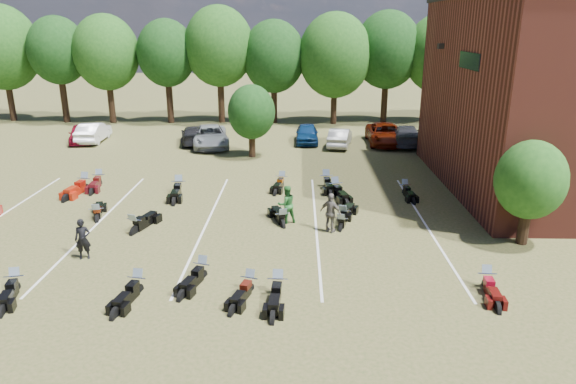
{
  "coord_description": "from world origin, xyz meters",
  "views": [
    {
      "loc": [
        1.19,
        -18.86,
        8.65
      ],
      "look_at": [
        0.71,
        4.0,
        1.2
      ],
      "focal_mm": 32.0,
      "sensor_mm": 36.0,
      "label": 1
    }
  ],
  "objects_px": {
    "person_green": "(286,204)",
    "person_grey": "(331,213)",
    "motorcycle_3": "(138,293)",
    "motorcycle_0": "(17,291)",
    "motorcycle_14": "(100,185)",
    "person_black": "(83,239)",
    "car_0": "(81,134)",
    "car_4": "(307,134)"
  },
  "relations": [
    {
      "from": "person_black",
      "to": "motorcycle_3",
      "type": "xyz_separation_m",
      "value": [
        2.88,
        -2.65,
        -0.81
      ]
    },
    {
      "from": "person_grey",
      "to": "motorcycle_0",
      "type": "height_order",
      "value": "person_grey"
    },
    {
      "from": "motorcycle_3",
      "to": "car_4",
      "type": "bearing_deg",
      "value": 85.32
    },
    {
      "from": "car_4",
      "to": "motorcycle_0",
      "type": "relative_size",
      "value": 2.0
    },
    {
      "from": "car_4",
      "to": "person_black",
      "type": "bearing_deg",
      "value": -113.02
    },
    {
      "from": "car_0",
      "to": "car_4",
      "type": "xyz_separation_m",
      "value": [
        17.45,
        0.3,
        0.03
      ]
    },
    {
      "from": "car_4",
      "to": "person_black",
      "type": "distance_m",
      "value": 22.7
    },
    {
      "from": "car_4",
      "to": "person_black",
      "type": "height_order",
      "value": "person_black"
    },
    {
      "from": "person_black",
      "to": "motorcycle_0",
      "type": "bearing_deg",
      "value": -128.1
    },
    {
      "from": "car_4",
      "to": "person_black",
      "type": "relative_size",
      "value": 2.59
    },
    {
      "from": "car_0",
      "to": "motorcycle_0",
      "type": "relative_size",
      "value": 1.93
    },
    {
      "from": "car_4",
      "to": "motorcycle_0",
      "type": "height_order",
      "value": "car_4"
    },
    {
      "from": "person_grey",
      "to": "motorcycle_0",
      "type": "bearing_deg",
      "value": 61.61
    },
    {
      "from": "person_black",
      "to": "motorcycle_0",
      "type": "relative_size",
      "value": 0.77
    },
    {
      "from": "motorcycle_3",
      "to": "motorcycle_0",
      "type": "bearing_deg",
      "value": -170.6
    },
    {
      "from": "car_0",
      "to": "motorcycle_3",
      "type": "distance_m",
      "value": 25.88
    },
    {
      "from": "person_grey",
      "to": "motorcycle_3",
      "type": "bearing_deg",
      "value": 74.1
    },
    {
      "from": "person_black",
      "to": "car_4",
      "type": "bearing_deg",
      "value": 55.36
    },
    {
      "from": "person_green",
      "to": "motorcycle_0",
      "type": "bearing_deg",
      "value": 12.7
    },
    {
      "from": "car_0",
      "to": "motorcycle_14",
      "type": "distance_m",
      "value": 12.37
    },
    {
      "from": "person_black",
      "to": "person_green",
      "type": "relative_size",
      "value": 0.91
    },
    {
      "from": "car_0",
      "to": "car_4",
      "type": "distance_m",
      "value": 17.45
    },
    {
      "from": "person_green",
      "to": "motorcycle_0",
      "type": "height_order",
      "value": "person_green"
    },
    {
      "from": "person_green",
      "to": "person_grey",
      "type": "relative_size",
      "value": 1.01
    },
    {
      "from": "person_black",
      "to": "person_green",
      "type": "height_order",
      "value": "person_green"
    },
    {
      "from": "person_green",
      "to": "motorcycle_0",
      "type": "relative_size",
      "value": 0.85
    },
    {
      "from": "car_0",
      "to": "motorcycle_14",
      "type": "xyz_separation_m",
      "value": [
        5.53,
        -11.04,
        -0.69
      ]
    },
    {
      "from": "person_green",
      "to": "motorcycle_14",
      "type": "xyz_separation_m",
      "value": [
        -10.75,
        5.53,
        -0.89
      ]
    },
    {
      "from": "motorcycle_0",
      "to": "motorcycle_14",
      "type": "relative_size",
      "value": 0.91
    },
    {
      "from": "car_0",
      "to": "person_grey",
      "type": "xyz_separation_m",
      "value": [
        18.23,
        -17.65,
        0.2
      ]
    },
    {
      "from": "car_4",
      "to": "person_green",
      "type": "height_order",
      "value": "person_green"
    },
    {
      "from": "car_0",
      "to": "person_black",
      "type": "xyz_separation_m",
      "value": [
        8.52,
        -20.57,
        0.12
      ]
    },
    {
      "from": "person_green",
      "to": "car_0",
      "type": "bearing_deg",
      "value": -68.93
    },
    {
      "from": "person_black",
      "to": "motorcycle_14",
      "type": "xyz_separation_m",
      "value": [
        -2.99,
        9.52,
        -0.81
      ]
    },
    {
      "from": "car_4",
      "to": "person_grey",
      "type": "height_order",
      "value": "person_grey"
    },
    {
      "from": "car_0",
      "to": "person_black",
      "type": "height_order",
      "value": "person_black"
    },
    {
      "from": "car_0",
      "to": "motorcycle_14",
      "type": "relative_size",
      "value": 1.76
    },
    {
      "from": "motorcycle_0",
      "to": "person_grey",
      "type": "bearing_deg",
      "value": 13.76
    },
    {
      "from": "motorcycle_0",
      "to": "motorcycle_3",
      "type": "distance_m",
      "value": 4.19
    },
    {
      "from": "car_4",
      "to": "motorcycle_3",
      "type": "bearing_deg",
      "value": -104.28
    },
    {
      "from": "motorcycle_0",
      "to": "motorcycle_14",
      "type": "xyz_separation_m",
      "value": [
        -1.67,
        12.15,
        0.0
      ]
    },
    {
      "from": "motorcycle_0",
      "to": "motorcycle_3",
      "type": "relative_size",
      "value": 0.99
    }
  ]
}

